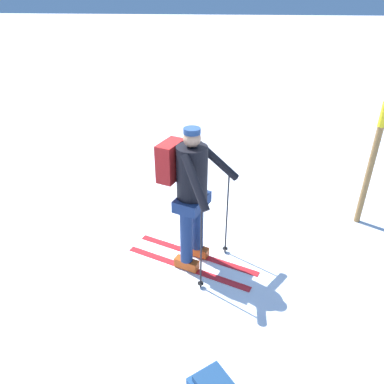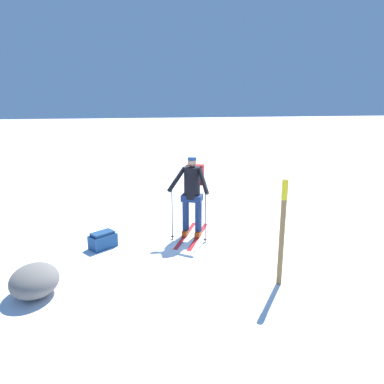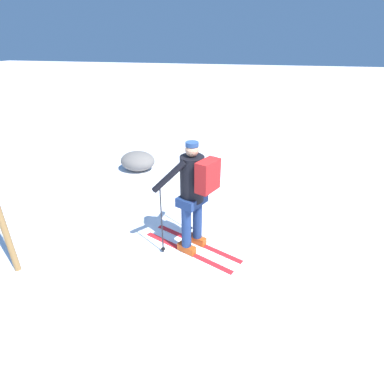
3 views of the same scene
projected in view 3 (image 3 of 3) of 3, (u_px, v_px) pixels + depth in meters
ground_plane at (214, 270)px, 4.40m from camera, size 80.00×80.00×0.00m
skier at (194, 190)px, 4.38m from camera, size 1.69×1.07×1.78m
dropped_backpack at (196, 186)px, 6.54m from camera, size 0.57×0.61×0.34m
rock_boulder at (138, 161)px, 7.66m from camera, size 0.88×0.75×0.48m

